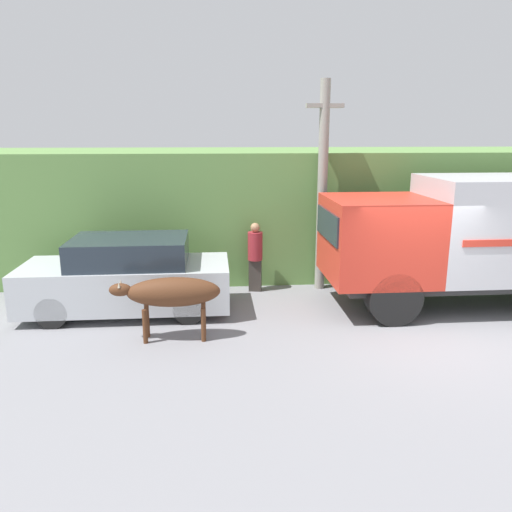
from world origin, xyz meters
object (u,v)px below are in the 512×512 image
at_px(parked_suv, 127,277).
at_px(pedestrian_on_hill, 255,254).
at_px(utility_pole, 322,184).
at_px(cargo_truck, 497,234).
at_px(brown_cow, 171,293).

distance_m(parked_suv, pedestrian_on_hill, 3.22).
height_order(parked_suv, utility_pole, utility_pole).
relative_size(cargo_truck, utility_pole, 1.45).
relative_size(brown_cow, parked_suv, 0.47).
distance_m(brown_cow, parked_suv, 1.93).
bearing_deg(brown_cow, utility_pole, 28.77).
xyz_separation_m(cargo_truck, pedestrian_on_hill, (-5.29, 1.60, -0.74)).
distance_m(cargo_truck, parked_suv, 8.27).
relative_size(pedestrian_on_hill, utility_pole, 0.34).
height_order(parked_suv, pedestrian_on_hill, pedestrian_on_hill).
bearing_deg(pedestrian_on_hill, brown_cow, 67.36).
xyz_separation_m(cargo_truck, brown_cow, (-7.13, -1.31, -0.75)).
distance_m(cargo_truck, utility_pole, 4.12).
xyz_separation_m(brown_cow, utility_pole, (3.50, 3.00, 1.73)).
distance_m(cargo_truck, pedestrian_on_hill, 5.58).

